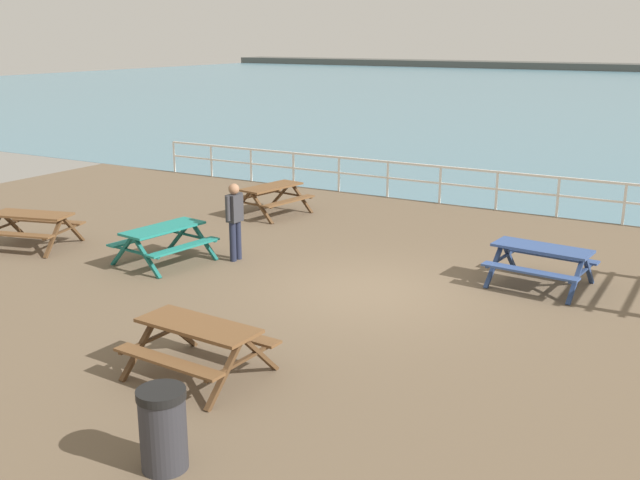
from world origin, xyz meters
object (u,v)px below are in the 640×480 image
object	(u,v)px
picnic_table_far_right	(198,337)
picnic_table_corner	(271,193)
picnic_table_near_left	(164,236)
litter_bin	(163,429)
picnic_table_mid_centre	(542,257)
visitor	(235,217)
picnic_table_near_right	(32,222)

from	to	relation	value
picnic_table_far_right	picnic_table_corner	size ratio (longest dim) A/B	0.93
picnic_table_far_right	picnic_table_corner	distance (m)	9.77
picnic_table_near_left	litter_bin	distance (m)	7.86
picnic_table_far_right	picnic_table_mid_centre	bearing A→B (deg)	66.41
picnic_table_mid_centre	picnic_table_corner	world-z (taller)	same
visitor	picnic_table_far_right	bearing A→B (deg)	122.14
picnic_table_corner	visitor	distance (m)	4.23
picnic_table_near_right	picnic_table_mid_centre	world-z (taller)	same
picnic_table_mid_centre	picnic_table_corner	distance (m)	8.05
picnic_table_near_left	picnic_table_mid_centre	size ratio (longest dim) A/B	1.03
picnic_table_near_left	picnic_table_near_right	bearing A→B (deg)	107.00
picnic_table_near_left	picnic_table_far_right	xyz separation A→B (m)	(4.09, -3.84, 0.00)
picnic_table_near_right	litter_bin	distance (m)	10.12
picnic_table_near_right	picnic_table_far_right	size ratio (longest dim) A/B	1.15
picnic_table_far_right	picnic_table_corner	xyz separation A→B (m)	(-4.59, 8.62, 0.00)
picnic_table_far_right	picnic_table_corner	world-z (taller)	same
picnic_table_near_left	picnic_table_mid_centre	distance (m)	7.64
visitor	picnic_table_near_left	bearing A→B (deg)	38.34
picnic_table_near_left	litter_bin	xyz separation A→B (m)	(5.24, -5.86, -0.10)
picnic_table_corner	visitor	bearing A→B (deg)	-147.29
visitor	litter_bin	size ratio (longest dim) A/B	1.75
picnic_table_near_left	litter_bin	world-z (taller)	litter_bin
picnic_table_near_right	picnic_table_far_right	bearing A→B (deg)	-39.51
picnic_table_near_right	picnic_table_corner	xyz separation A→B (m)	(2.88, 5.36, 0.00)
picnic_table_near_right	litter_bin	world-z (taller)	litter_bin
picnic_table_near_right	picnic_table_corner	size ratio (longest dim) A/B	1.06
litter_bin	picnic_table_mid_centre	bearing A→B (deg)	76.71
picnic_table_near_left	picnic_table_near_right	world-z (taller)	same
visitor	litter_bin	xyz separation A→B (m)	(4.06, -6.77, -0.47)
picnic_table_near_left	litter_bin	bearing A→B (deg)	-130.89
picnic_table_near_left	picnic_table_mid_centre	bearing A→B (deg)	-63.64
litter_bin	picnic_table_near_left	bearing A→B (deg)	131.82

